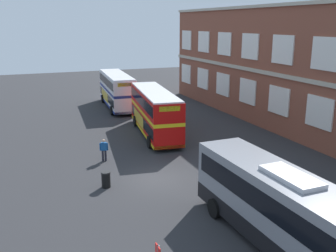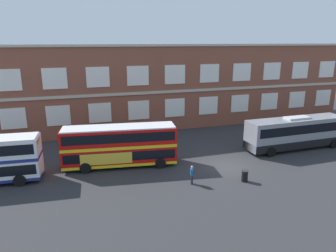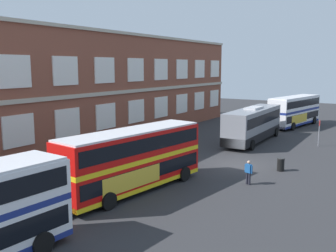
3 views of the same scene
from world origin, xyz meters
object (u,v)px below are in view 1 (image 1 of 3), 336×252
object	(u,v)px
waiting_passenger	(104,149)
station_litter_bin	(106,179)
touring_coach	(288,215)
double_decker_middle	(155,112)
double_decker_near	(117,90)

from	to	relation	value
waiting_passenger	station_litter_bin	bearing A→B (deg)	-11.32
waiting_passenger	station_litter_bin	size ratio (longest dim) A/B	1.65
touring_coach	station_litter_bin	xyz separation A→B (m)	(-9.99, -5.82, -1.39)
double_decker_middle	station_litter_bin	size ratio (longest dim) A/B	10.92
double_decker_near	station_litter_bin	size ratio (longest dim) A/B	10.84
double_decker_near	double_decker_middle	world-z (taller)	same
touring_coach	waiting_passenger	distance (m)	15.47
double_decker_middle	touring_coach	distance (m)	19.95
touring_coach	waiting_passenger	xyz separation A→B (m)	(-14.65, -4.88, -0.98)
touring_coach	station_litter_bin	world-z (taller)	touring_coach
double_decker_near	station_litter_bin	distance (m)	23.64
touring_coach	double_decker_middle	bearing A→B (deg)	176.97
double_decker_near	waiting_passenger	size ratio (longest dim) A/B	6.57
double_decker_near	double_decker_middle	size ratio (longest dim) A/B	0.99
double_decker_near	touring_coach	size ratio (longest dim) A/B	0.93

